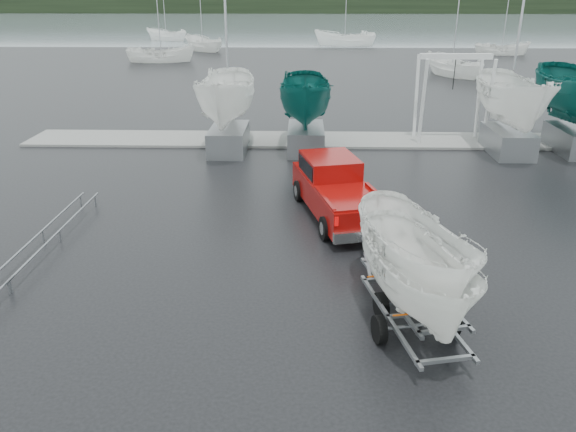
{
  "coord_description": "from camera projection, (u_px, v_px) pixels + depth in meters",
  "views": [
    {
      "loc": [
        -1.7,
        -13.7,
        6.85
      ],
      "look_at": [
        -2.09,
        0.24,
        1.2
      ],
      "focal_mm": 35.0,
      "sensor_mm": 36.0,
      "label": 1
    }
  ],
  "objects": [
    {
      "name": "pickup_truck",
      "position": [
        335.0,
        187.0,
        18.15
      ],
      "size": [
        3.0,
        5.56,
        1.76
      ],
      "rotation": [
        0.0,
        0.0,
        0.24
      ],
      "color": "maroon",
      "rests_on": "ground"
    },
    {
      "name": "moored_boat_0",
      "position": [
        162.0,
        62.0,
        56.84
      ],
      "size": [
        3.09,
        3.03,
        11.46
      ],
      "rotation": [
        0.0,
        0.0,
        1.75
      ],
      "color": "white",
      "rests_on": "ground"
    },
    {
      "name": "lake",
      "position": [
        313.0,
        28.0,
        107.88
      ],
      "size": [
        300.0,
        300.0,
        0.0
      ],
      "primitive_type": "plane",
      "color": "gray",
      "rests_on": "ground"
    },
    {
      "name": "moored_boat_4",
      "position": [
        167.0,
        40.0,
        80.61
      ],
      "size": [
        3.58,
        3.55,
        11.48
      ],
      "rotation": [
        0.0,
        0.0,
        4.25
      ],
      "color": "white",
      "rests_on": "ground"
    },
    {
      "name": "mast_rack_0",
      "position": [
        51.0,
        231.0,
        16.25
      ],
      "size": [
        0.56,
        6.5,
        0.06
      ],
      "rotation": [
        0.0,
        0.0,
        1.57
      ],
      "color": "gray",
      "rests_on": "ground"
    },
    {
      "name": "moored_boat_3",
      "position": [
        501.0,
        55.0,
        63.07
      ],
      "size": [
        2.63,
        2.58,
        10.97
      ],
      "rotation": [
        0.0,
        0.0,
        1.41
      ],
      "color": "white",
      "rests_on": "ground"
    },
    {
      "name": "boat_hoist",
      "position": [
        453.0,
        86.0,
        26.13
      ],
      "size": [
        3.3,
        2.18,
        4.12
      ],
      "color": "silver",
      "rests_on": "ground"
    },
    {
      "name": "trailer_hitched",
      "position": [
        421.0,
        193.0,
        11.9
      ],
      "size": [
        2.17,
        3.78,
        5.22
      ],
      "rotation": [
        0.0,
        0.0,
        0.24
      ],
      "color": "gray",
      "rests_on": "ground"
    },
    {
      "name": "ground_plane",
      "position": [
        365.0,
        261.0,
        15.22
      ],
      "size": [
        120.0,
        120.0,
        0.0
      ],
      "primitive_type": "plane",
      "color": "black",
      "rests_on": "ground"
    },
    {
      "name": "moored_boat_1",
      "position": [
        203.0,
        51.0,
        67.15
      ],
      "size": [
        3.88,
        3.89,
        11.64
      ],
      "rotation": [
        0.0,
        0.0,
        3.79
      ],
      "color": "white",
      "rests_on": "ground"
    },
    {
      "name": "trailer_parked",
      "position": [
        422.0,
        217.0,
        11.04
      ],
      "size": [
        2.0,
        3.77,
        4.95
      ],
      "rotation": [
        0.0,
        0.0,
        0.21
      ],
      "color": "gray",
      "rests_on": "ground"
    },
    {
      "name": "keelboat_0",
      "position": [
        226.0,
        63.0,
        24.09
      ],
      "size": [
        2.45,
        3.2,
        10.62
      ],
      "color": "gray",
      "rests_on": "ground"
    },
    {
      "name": "keelboat_2",
      "position": [
        519.0,
        64.0,
        23.76
      ],
      "size": [
        2.45,
        3.2,
        10.62
      ],
      "color": "gray",
      "rests_on": "ground"
    },
    {
      "name": "moored_boat_5",
      "position": [
        345.0,
        46.0,
        73.36
      ],
      "size": [
        3.37,
        3.3,
        12.01
      ],
      "rotation": [
        0.0,
        0.0,
        4.62
      ],
      "color": "white",
      "rests_on": "ground"
    },
    {
      "name": "moored_boat_2",
      "position": [
        451.0,
        75.0,
        47.95
      ],
      "size": [
        3.49,
        3.53,
        11.51
      ],
      "rotation": [
        0.0,
        0.0,
        3.54
      ],
      "color": "white",
      "rests_on": "ground"
    },
    {
      "name": "treeline",
      "position": [
        310.0,
        3.0,
        171.6
      ],
      "size": [
        300.0,
        8.0,
        6.0
      ],
      "primitive_type": "cube",
      "color": "black",
      "rests_on": "ground"
    },
    {
      "name": "dock",
      "position": [
        338.0,
        140.0,
        27.25
      ],
      "size": [
        30.0,
        3.0,
        0.12
      ],
      "primitive_type": "cube",
      "color": "gray",
      "rests_on": "ground"
    },
    {
      "name": "keelboat_1",
      "position": [
        307.0,
        69.0,
        24.27
      ],
      "size": [
        2.31,
        3.2,
        7.23
      ],
      "color": "gray",
      "rests_on": "ground"
    }
  ]
}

